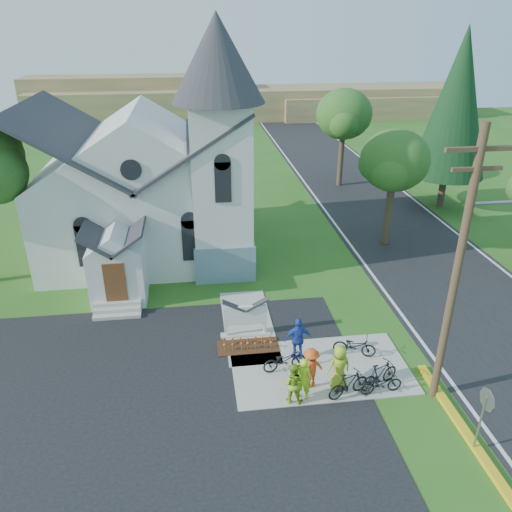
{
  "coord_description": "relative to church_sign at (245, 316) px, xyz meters",
  "views": [
    {
      "loc": [
        -3.13,
        -15.05,
        12.67
      ],
      "look_at": [
        -0.5,
        5.0,
        2.99
      ],
      "focal_mm": 35.0,
      "sensor_mm": 36.0,
      "label": 1
    }
  ],
  "objects": [
    {
      "name": "stop_sign",
      "position": [
        6.63,
        -7.4,
        0.75
      ],
      "size": [
        0.11,
        0.76,
        2.48
      ],
      "color": "gray",
      "rests_on": "ground"
    },
    {
      "name": "distant_hills",
      "position": [
        4.56,
        53.13,
        1.15
      ],
      "size": [
        61.0,
        10.0,
        5.6
      ],
      "color": "brown",
      "rests_on": "ground"
    },
    {
      "name": "cyclist_1",
      "position": [
        1.21,
        -4.4,
        -0.17
      ],
      "size": [
        0.92,
        0.8,
        1.61
      ],
      "primitive_type": "imported",
      "rotation": [
        0.0,
        0.0,
        2.86
      ],
      "color": "#83B021",
      "rests_on": "sidewalk"
    },
    {
      "name": "utility_pole",
      "position": [
        6.56,
        -4.7,
        4.38
      ],
      "size": [
        3.45,
        0.28,
        10.0
      ],
      "color": "#453222",
      "rests_on": "ground"
    },
    {
      "name": "flower_bed",
      "position": [
        0.0,
        -0.9,
        -0.99
      ],
      "size": [
        2.6,
        1.1,
        0.07
      ],
      "primitive_type": "cube",
      "color": "#381E0F",
      "rests_on": "ground"
    },
    {
      "name": "cyclist_3",
      "position": [
        2.04,
        -3.69,
        -0.15
      ],
      "size": [
        1.22,
        0.95,
        1.66
      ],
      "primitive_type": "imported",
      "rotation": [
        0.0,
        0.0,
        3.49
      ],
      "color": "#D44817",
      "rests_on": "sidewalk"
    },
    {
      "name": "cyclist_4",
      "position": [
        3.07,
        -3.87,
        -0.07
      ],
      "size": [
        0.97,
        0.7,
        1.82
      ],
      "primitive_type": "imported",
      "rotation": [
        0.0,
        0.0,
        3.29
      ],
      "color": "#94B221",
      "rests_on": "sidewalk"
    },
    {
      "name": "bike_3",
      "position": [
        4.61,
        -4.04,
        -0.44
      ],
      "size": [
        1.83,
        1.19,
        1.07
      ],
      "primitive_type": "imported",
      "rotation": [
        0.0,
        0.0,
        2.0
      ],
      "color": "black",
      "rests_on": "sidewalk"
    },
    {
      "name": "ground",
      "position": [
        1.2,
        -3.2,
        -1.03
      ],
      "size": [
        120.0,
        120.0,
        0.0
      ],
      "primitive_type": "plane",
      "color": "#2A5D1A",
      "rests_on": "ground"
    },
    {
      "name": "conifer",
      "position": [
        16.2,
        14.8,
        6.36
      ],
      "size": [
        5.2,
        5.2,
        12.4
      ],
      "color": "#382B1E",
      "rests_on": "ground"
    },
    {
      "name": "tree_road_near",
      "position": [
        9.7,
        8.8,
        4.18
      ],
      "size": [
        4.0,
        4.0,
        7.05
      ],
      "color": "#382B1E",
      "rests_on": "ground"
    },
    {
      "name": "cyclist_0",
      "position": [
        1.62,
        -4.29,
        -0.11
      ],
      "size": [
        0.74,
        0.62,
        1.74
      ],
      "primitive_type": "imported",
      "rotation": [
        0.0,
        0.0,
        2.76
      ],
      "color": "#ADE91B",
      "rests_on": "sidewalk"
    },
    {
      "name": "sidewalk",
      "position": [
        2.7,
        -2.7,
        -1.0
      ],
      "size": [
        7.0,
        4.0,
        0.05
      ],
      "primitive_type": "cube",
      "color": "#9F988F",
      "rests_on": "ground"
    },
    {
      "name": "bike_0",
      "position": [
        1.25,
        -2.62,
        -0.51
      ],
      "size": [
        1.85,
        0.9,
        0.93
      ],
      "primitive_type": "imported",
      "rotation": [
        0.0,
        0.0,
        1.73
      ],
      "color": "black",
      "rests_on": "sidewalk"
    },
    {
      "name": "tree_road_mid",
      "position": [
        10.2,
        20.8,
        4.75
      ],
      "size": [
        4.4,
        4.4,
        7.8
      ],
      "color": "#382B1E",
      "rests_on": "ground"
    },
    {
      "name": "bike_1",
      "position": [
        3.3,
        -4.4,
        -0.45
      ],
      "size": [
        1.8,
        1.04,
        1.04
      ],
      "primitive_type": "imported",
      "rotation": [
        0.0,
        0.0,
        1.91
      ],
      "color": "black",
      "rests_on": "sidewalk"
    },
    {
      "name": "bike_2",
      "position": [
        4.28,
        -2.04,
        -0.52
      ],
      "size": [
        1.85,
        1.15,
        0.92
      ],
      "primitive_type": "imported",
      "rotation": [
        0.0,
        0.0,
        1.23
      ],
      "color": "black",
      "rests_on": "sidewalk"
    },
    {
      "name": "road",
      "position": [
        11.2,
        11.8,
        -1.02
      ],
      "size": [
        8.0,
        90.0,
        0.02
      ],
      "primitive_type": "cube",
      "color": "black",
      "rests_on": "ground"
    },
    {
      "name": "bike_4",
      "position": [
        4.55,
        -4.4,
        -0.55
      ],
      "size": [
        1.68,
        0.71,
        0.86
      ],
      "primitive_type": "imported",
      "rotation": [
        0.0,
        0.0,
        1.66
      ],
      "color": "black",
      "rests_on": "sidewalk"
    },
    {
      "name": "church_sign",
      "position": [
        0.0,
        0.0,
        0.0
      ],
      "size": [
        2.2,
        0.4,
        1.7
      ],
      "color": "#9F988F",
      "rests_on": "ground"
    },
    {
      "name": "church",
      "position": [
        -4.28,
        9.28,
        4.22
      ],
      "size": [
        12.35,
        12.0,
        13.0
      ],
      "color": "silver",
      "rests_on": "ground"
    },
    {
      "name": "parking_lot",
      "position": [
        -5.8,
        -5.2,
        -1.02
      ],
      "size": [
        20.0,
        16.0,
        0.02
      ],
      "primitive_type": "cube",
      "color": "black",
      "rests_on": "ground"
    },
    {
      "name": "cyclist_2",
      "position": [
        1.92,
        -1.95,
        -0.03
      ],
      "size": [
        1.12,
        0.49,
        1.89
      ],
      "primitive_type": "imported",
      "rotation": [
        0.0,
        0.0,
        3.17
      ],
      "color": "#223FAE",
      "rests_on": "sidewalk"
    }
  ]
}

